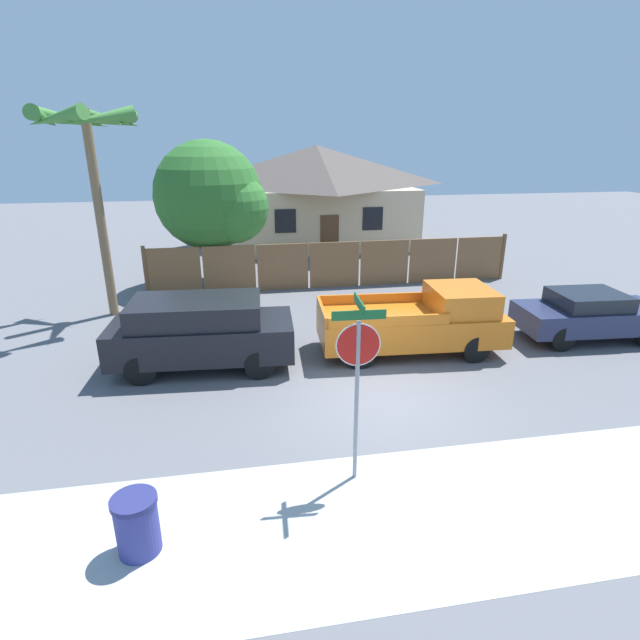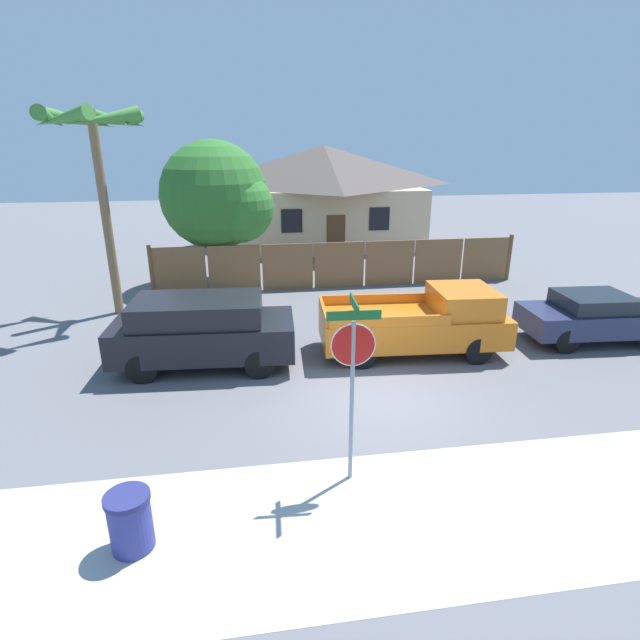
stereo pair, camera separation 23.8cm
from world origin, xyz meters
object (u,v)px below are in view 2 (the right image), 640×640
oak_tree (219,198)px  palm_tree (95,138)px  stop_sign (353,363)px  house (324,193)px  orange_pickup (421,322)px  red_suv (203,330)px  trash_bin (130,521)px  parked_sedan (595,316)px

oak_tree → palm_tree: palm_tree is taller
palm_tree → stop_sign: 11.63m
house → orange_pickup: bearing=-89.5°
house → palm_tree: size_ratio=1.62×
red_suv → trash_bin: 6.06m
red_suv → trash_bin: bearing=-92.5°
oak_tree → parked_sedan: 13.22m
oak_tree → palm_tree: size_ratio=0.86×
house → red_suv: size_ratio=2.25×
orange_pickup → parked_sedan: bearing=3.7°
palm_tree → parked_sedan: size_ratio=1.52×
house → red_suv: house is taller
parked_sedan → trash_bin: 12.90m
stop_sign → parked_sedan: bearing=34.6°
parked_sedan → oak_tree: bearing=147.5°
palm_tree → trash_bin: palm_tree is taller
oak_tree → trash_bin: size_ratio=6.17×
house → stop_sign: size_ratio=3.21×
red_suv → palm_tree: bearing=127.3°
orange_pickup → parked_sedan: size_ratio=1.19×
palm_tree → parked_sedan: (13.85, -4.59, -4.72)m
red_suv → trash_bin: size_ratio=5.15×
house → stop_sign: bearing=-97.9°
trash_bin → palm_tree: bearing=102.9°
house → parked_sedan: house is taller
trash_bin → parked_sedan: bearing=27.7°
red_suv → stop_sign: stop_sign is taller
trash_bin → red_suv: bearing=84.0°
parked_sedan → palm_tree: bearing=165.2°
palm_tree → trash_bin: bearing=-77.1°
stop_sign → house: bearing=85.2°
red_suv → parked_sedan: size_ratio=1.10×
oak_tree → stop_sign: oak_tree is taller
house → red_suv: 16.52m
oak_tree → orange_pickup: bearing=-54.9°
oak_tree → trash_bin: 13.96m
orange_pickup → red_suv: bearing=-176.7°
house → palm_tree: (-8.60, -10.89, 2.79)m
parked_sedan → orange_pickup: bearing=-176.3°
palm_tree → red_suv: palm_tree is taller
house → oak_tree: (-5.24, -7.86, 0.68)m
house → oak_tree: 9.47m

